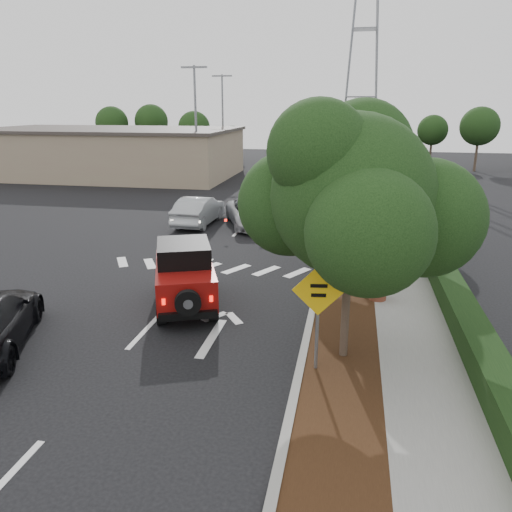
# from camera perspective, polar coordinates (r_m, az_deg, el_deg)

# --- Properties ---
(ground) EXTENTS (120.00, 120.00, 0.00)m
(ground) POSITION_cam_1_polar(r_m,az_deg,el_deg) (14.68, -12.70, -8.47)
(ground) COLOR black
(ground) RESTS_ON ground
(curb) EXTENTS (0.20, 70.00, 0.15)m
(curb) POSITION_cam_1_polar(r_m,az_deg,el_deg) (24.86, 8.35, 2.51)
(curb) COLOR #9E9B93
(curb) RESTS_ON ground
(planting_strip) EXTENTS (1.80, 70.00, 0.12)m
(planting_strip) POSITION_cam_1_polar(r_m,az_deg,el_deg) (24.85, 10.65, 2.35)
(planting_strip) COLOR black
(planting_strip) RESTS_ON ground
(sidewalk) EXTENTS (2.00, 70.00, 0.12)m
(sidewalk) POSITION_cam_1_polar(r_m,az_deg,el_deg) (24.92, 15.02, 2.10)
(sidewalk) COLOR gray
(sidewalk) RESTS_ON ground
(hedge) EXTENTS (0.80, 70.00, 0.80)m
(hedge) POSITION_cam_1_polar(r_m,az_deg,el_deg) (24.99, 18.28, 2.67)
(hedge) COLOR black
(hedge) RESTS_ON ground
(commercial_building) EXTENTS (22.00, 12.00, 4.00)m
(commercial_building) POSITION_cam_1_polar(r_m,az_deg,el_deg) (47.48, -16.46, 11.20)
(commercial_building) COLOR gray
(commercial_building) RESTS_ON ground
(transmission_tower) EXTENTS (7.00, 4.00, 28.00)m
(transmission_tower) POSITION_cam_1_polar(r_m,az_deg,el_deg) (60.40, 11.49, 10.73)
(transmission_tower) COLOR slate
(transmission_tower) RESTS_ON ground
(street_tree_near) EXTENTS (3.80, 3.80, 5.92)m
(street_tree_near) POSITION_cam_1_polar(r_m,az_deg,el_deg) (13.13, 9.89, -11.49)
(street_tree_near) COLOR black
(street_tree_near) RESTS_ON ground
(street_tree_mid) EXTENTS (3.20, 3.20, 5.32)m
(street_tree_mid) POSITION_cam_1_polar(r_m,az_deg,el_deg) (19.58, 10.43, -1.79)
(street_tree_mid) COLOR black
(street_tree_mid) RESTS_ON ground
(street_tree_far) EXTENTS (3.40, 3.40, 5.62)m
(street_tree_far) POSITION_cam_1_polar(r_m,az_deg,el_deg) (25.83, 10.67, 2.77)
(street_tree_far) COLOR black
(street_tree_far) RESTS_ON ground
(light_pole_a) EXTENTS (2.00, 0.22, 9.00)m
(light_pole_a) POSITION_cam_1_polar(r_m,az_deg,el_deg) (40.43, -6.64, 8.02)
(light_pole_a) COLOR slate
(light_pole_a) RESTS_ON ground
(light_pole_b) EXTENTS (2.00, 0.22, 9.00)m
(light_pole_b) POSITION_cam_1_polar(r_m,az_deg,el_deg) (52.13, -3.72, 10.09)
(light_pole_b) COLOR slate
(light_pole_b) RESTS_ON ground
(red_jeep) EXTENTS (2.95, 4.15, 2.03)m
(red_jeep) POSITION_cam_1_polar(r_m,az_deg,el_deg) (16.03, -8.17, -2.03)
(red_jeep) COLOR black
(red_jeep) RESTS_ON ground
(silver_suv_ahead) EXTENTS (4.00, 5.49, 1.39)m
(silver_suv_ahead) POSITION_cam_1_polar(r_m,az_deg,el_deg) (26.42, -0.39, 4.93)
(silver_suv_ahead) COLOR #B0B2B8
(silver_suv_ahead) RESTS_ON ground
(silver_sedan_oncoming) EXTENTS (1.75, 4.61, 1.50)m
(silver_sedan_oncoming) POSITION_cam_1_polar(r_m,az_deg,el_deg) (27.00, -6.56, 5.20)
(silver_sedan_oncoming) COLOR #A6AAAE
(silver_sedan_oncoming) RESTS_ON ground
(parked_suv) EXTENTS (5.12, 2.70, 1.66)m
(parked_suv) POSITION_cam_1_polar(r_m,az_deg,el_deg) (41.68, -10.54, 9.27)
(parked_suv) COLOR #A5A8AD
(parked_suv) RESTS_ON ground
(speed_hump_sign) EXTENTS (1.22, 0.19, 2.61)m
(speed_hump_sign) POSITION_cam_1_polar(r_m,az_deg,el_deg) (11.61, 7.12, -5.39)
(speed_hump_sign) COLOR slate
(speed_hump_sign) RESTS_ON ground
(terracotta_planter) EXTENTS (0.68, 0.68, 1.19)m
(terracotta_planter) POSITION_cam_1_polar(r_m,az_deg,el_deg) (16.53, 13.86, -2.60)
(terracotta_planter) COLOR brown
(terracotta_planter) RESTS_ON ground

